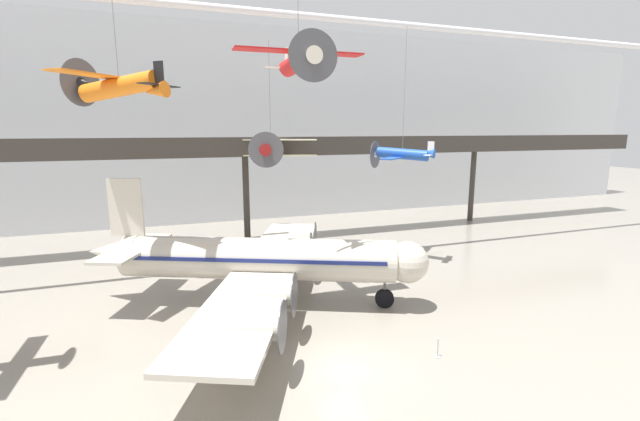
{
  "coord_description": "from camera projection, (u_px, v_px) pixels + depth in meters",
  "views": [
    {
      "loc": [
        -8.04,
        -18.76,
        12.23
      ],
      "look_at": [
        1.0,
        6.45,
        7.09
      ],
      "focal_mm": 24.0,
      "sensor_mm": 36.0,
      "label": 1
    }
  ],
  "objects": [
    {
      "name": "stanchion_barrier",
      "position": [
        438.0,
        351.0,
        23.22
      ],
      "size": [
        0.36,
        0.36,
        1.08
      ],
      "color": "#B2B5BA",
      "rests_on": "ground"
    },
    {
      "name": "suspended_plane_red_highwing",
      "position": [
        298.0,
        61.0,
        27.69
      ],
      "size": [
        8.46,
        6.89,
        6.3
      ],
      "rotation": [
        0.0,
        0.0,
        4.69
      ],
      "color": "red"
    },
    {
      "name": "hangar_back_wall",
      "position": [
        228.0,
        125.0,
        56.63
      ],
      "size": [
        140.0,
        3.0,
        25.3
      ],
      "color": "silver",
      "rests_on": "ground"
    },
    {
      "name": "suspended_plane_blue_trainer",
      "position": [
        402.0,
        154.0,
        38.77
      ],
      "size": [
        6.08,
        5.95,
        12.34
      ],
      "rotation": [
        0.0,
        0.0,
        2.29
      ],
      "color": "#1E4CAD"
    },
    {
      "name": "suspended_plane_cream_biplane",
      "position": [
        271.0,
        149.0,
        44.57
      ],
      "size": [
        9.55,
        8.21,
        12.41
      ],
      "rotation": [
        0.0,
        0.0,
        4.35
      ],
      "color": "beige"
    },
    {
      "name": "ground_plane",
      "position": [
        344.0,
        367.0,
        22.31
      ],
      "size": [
        260.0,
        260.0,
        0.0
      ],
      "primitive_type": "plane",
      "color": "gray"
    },
    {
      "name": "airliner_silver_main",
      "position": [
        257.0,
        259.0,
        29.81
      ],
      "size": [
        22.64,
        26.61,
        8.86
      ],
      "rotation": [
        0.0,
        0.0,
        -0.42
      ],
      "color": "beige",
      "rests_on": "ground"
    },
    {
      "name": "suspended_plane_orange_highwing",
      "position": [
        119.0,
        86.0,
        26.86
      ],
      "size": [
        7.17,
        7.48,
        7.51
      ],
      "rotation": [
        0.0,
        0.0,
        2.45
      ],
      "color": "orange"
    },
    {
      "name": "mezzanine_walkway",
      "position": [
        246.0,
        153.0,
        45.24
      ],
      "size": [
        110.0,
        3.2,
        11.39
      ],
      "color": "#38332D",
      "rests_on": "ground"
    },
    {
      "name": "ceiling_truss_beam",
      "position": [
        262.0,
        12.0,
        34.5
      ],
      "size": [
        120.0,
        0.6,
        0.6
      ],
      "color": "silver"
    }
  ]
}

